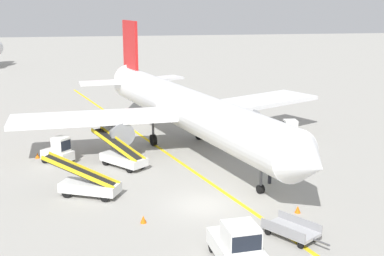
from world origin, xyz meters
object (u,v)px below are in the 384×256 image
object	(u,v)px
ground_crew_marshaller	(270,171)
safety_cone_nose_left	(298,209)
baggage_tug_by_cargo_door	(293,133)
safety_cone_wingtip_right	(240,129)
pushback_tug	(237,245)
belt_loader_aft_hold	(122,157)
baggage_tug_near_wing	(59,152)
safety_cone_wingtip_left	(143,219)
safety_cone_nose_right	(37,156)
belt_loader_forward_hold	(88,184)
airliner	(183,107)
baggage_cart_loaded	(291,230)

from	to	relation	value
ground_crew_marshaller	safety_cone_nose_left	size ratio (longest dim) A/B	3.86
baggage_tug_by_cargo_door	safety_cone_wingtip_right	xyz separation A→B (m)	(-3.54, 4.79, -0.71)
pushback_tug	belt_loader_aft_hold	world-z (taller)	belt_loader_aft_hold
ground_crew_marshaller	safety_cone_wingtip_right	xyz separation A→B (m)	(1.56, 14.11, -0.69)
baggage_tug_near_wing	safety_cone_wingtip_left	xyz separation A→B (m)	(5.59, -11.87, -0.71)
safety_cone_wingtip_left	safety_cone_nose_right	bearing A→B (deg)	118.81
belt_loader_forward_hold	belt_loader_aft_hold	xyz separation A→B (m)	(2.35, 5.61, 0.00)
pushback_tug	safety_cone_wingtip_left	size ratio (longest dim) A/B	8.54
baggage_tug_near_wing	belt_loader_forward_hold	distance (m)	7.59
airliner	baggage_tug_near_wing	xyz separation A→B (m)	(-10.11, -3.02, -2.49)
belt_loader_forward_hold	safety_cone_wingtip_left	bearing A→B (deg)	-55.93
baggage_tug_by_cargo_door	safety_cone_wingtip_left	bearing A→B (deg)	-134.57
airliner	baggage_cart_loaded	xyz separation A→B (m)	(3.04, -18.04, -2.95)
safety_cone_wingtip_left	safety_cone_wingtip_right	distance (m)	21.82
ground_crew_marshaller	safety_cone_wingtip_left	bearing A→B (deg)	-151.00
pushback_tug	baggage_cart_loaded	bearing A→B (deg)	32.13
baggage_tug_near_wing	airliner	bearing A→B (deg)	16.63
baggage_tug_near_wing	ground_crew_marshaller	bearing A→B (deg)	-25.28
baggage_tug_near_wing	belt_loader_aft_hold	xyz separation A→B (m)	(4.77, -1.57, -0.15)
belt_loader_aft_hold	belt_loader_forward_hold	bearing A→B (deg)	-112.75
pushback_tug	baggage_cart_loaded	world-z (taller)	pushback_tug
baggage_tug_by_cargo_door	safety_cone_nose_left	distance (m)	15.24
belt_loader_aft_hold	safety_cone_nose_left	world-z (taller)	belt_loader_aft_hold
airliner	pushback_tug	distance (m)	20.38
belt_loader_forward_hold	safety_cone_nose_right	size ratio (longest dim) A/B	11.51
baggage_tug_by_cargo_door	ground_crew_marshaller	distance (m)	10.63
belt_loader_aft_hold	safety_cone_wingtip_left	size ratio (longest dim) A/B	10.52
pushback_tug	safety_cone_wingtip_left	xyz separation A→B (m)	(-4.08, 5.33, -0.77)
airliner	baggage_tug_by_cargo_door	world-z (taller)	airliner
belt_loader_forward_hold	ground_crew_marshaller	xyz separation A→B (m)	(12.17, 0.30, 0.13)
pushback_tug	belt_loader_aft_hold	distance (m)	16.38
baggage_tug_by_cargo_door	safety_cone_nose_left	bearing A→B (deg)	-109.15
airliner	safety_cone_wingtip_left	xyz separation A→B (m)	(-4.52, -14.89, -3.20)
baggage_tug_near_wing	baggage_tug_by_cargo_door	distance (m)	19.84
airliner	baggage_tug_near_wing	distance (m)	10.84
baggage_cart_loaded	ground_crew_marshaller	size ratio (longest dim) A/B	2.10
baggage_tug_near_wing	safety_cone_wingtip_right	distance (m)	17.70
baggage_tug_by_cargo_door	belt_loader_forward_hold	distance (m)	19.77
pushback_tug	safety_cone_nose_right	world-z (taller)	pushback_tug
baggage_tug_near_wing	safety_cone_wingtip_left	size ratio (longest dim) A/B	6.05
baggage_cart_loaded	safety_cone_nose_left	world-z (taller)	baggage_cart_loaded
baggage_tug_by_cargo_door	belt_loader_aft_hold	size ratio (longest dim) A/B	0.54
airliner	safety_cone_wingtip_left	world-z (taller)	airliner
safety_cone_wingtip_right	safety_cone_nose_left	bearing A→B (deg)	-94.33
safety_cone_nose_left	safety_cone_wingtip_left	world-z (taller)	same
baggage_cart_loaded	belt_loader_aft_hold	bearing A→B (deg)	121.90
belt_loader_aft_hold	safety_cone_nose_left	size ratio (longest dim) A/B	10.52
belt_loader_aft_hold	safety_cone_wingtip_left	xyz separation A→B (m)	(0.82, -10.30, -0.56)
belt_loader_aft_hold	baggage_cart_loaded	size ratio (longest dim) A/B	1.30
airliner	safety_cone_wingtip_right	distance (m)	8.02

